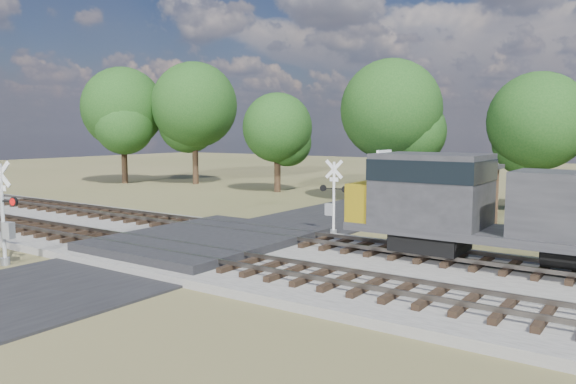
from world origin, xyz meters
The scene contains 10 objects.
ground centered at (0.00, 0.00, 0.00)m, with size 160.00×160.00×0.00m, color #4D4F2A.
ballast_bed centered at (10.00, 0.50, 0.15)m, with size 140.00×10.00×0.30m, color gray.
road centered at (0.00, 0.00, 0.04)m, with size 7.00×60.00×0.08m, color black.
crossing_panel centered at (0.00, 0.50, 0.32)m, with size 7.00×9.00×0.62m, color #262628.
track_near centered at (3.12, -2.00, 0.41)m, with size 140.00×2.60×0.33m.
track_far centered at (3.12, 3.00, 0.41)m, with size 140.00×2.60×0.33m.
crossing_signal_near centered at (-4.26, -6.10, 1.67)m, with size 1.60×0.43×4.01m.
crossing_signal_far centered at (2.79, 6.41, 1.55)m, with size 1.50×0.33×3.72m.
equipment_shed centered at (6.59, 11.54, 1.69)m, with size 4.94×4.94×3.34m.
treeline centered at (6.62, 20.76, 6.85)m, with size 77.68×11.60×11.63m.
Camera 1 is at (16.50, -17.24, 5.11)m, focal length 35.00 mm.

